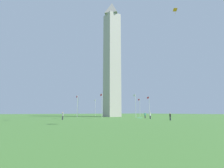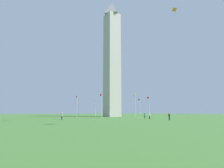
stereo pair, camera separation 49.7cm
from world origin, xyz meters
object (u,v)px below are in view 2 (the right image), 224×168
object	(u,v)px
flagpole_e	(77,105)
flagpole_w	(140,106)
person_white_shirt	(150,116)
person_gray_shirt	(62,116)
flagpole_nw	(119,107)
flagpole_s	(135,104)
kite_orange_diamond	(174,10)
person_teal_shirt	(145,115)
flagpole_n	(96,107)
picnic_blanket_near_first_person	(139,118)
flagpole_sw	(149,106)
person_black_shirt	(169,117)
obelisk_monument	(112,57)
flagpole_ne	(78,106)
flagpole_se	(102,104)

from	to	relation	value
flagpole_e	flagpole_w	size ratio (longest dim) A/B	1.00
person_white_shirt	person_gray_shirt	xyz separation A→B (m)	(7.35, 20.12, 0.04)
flagpole_e	flagpole_nw	distance (m)	26.02
flagpole_s	kite_orange_diamond	distance (m)	29.10
flagpole_nw	person_teal_shirt	bearing A→B (deg)	159.76
kite_orange_diamond	person_gray_shirt	bearing A→B (deg)	57.93
flagpole_n	picnic_blanket_near_first_person	bearing A→B (deg)	179.27
flagpole_n	person_gray_shirt	bearing A→B (deg)	142.37
kite_orange_diamond	flagpole_nw	bearing A→B (deg)	-14.99
flagpole_sw	flagpole_nw	distance (m)	19.92
flagpole_w	person_teal_shirt	bearing A→B (deg)	142.28
person_black_shirt	flagpole_w	bearing A→B (deg)	-55.42
person_black_shirt	picnic_blanket_near_first_person	xyz separation A→B (m)	(16.06, -5.52, -0.79)
flagpole_e	flagpole_w	bearing A→B (deg)	-90.00
obelisk_monument	flagpole_ne	size ratio (longest dim) A/B	6.31
obelisk_monument	flagpole_s	bearing A→B (deg)	180.00
flagpole_nw	person_white_shirt	bearing A→B (deg)	157.88
flagpole_n	picnic_blanket_near_first_person	xyz separation A→B (m)	(-30.48, 0.39, -4.13)
flagpole_se	person_teal_shirt	world-z (taller)	flagpole_se
flagpole_ne	flagpole_e	distance (m)	10.78
flagpole_ne	flagpole_sw	size ratio (longest dim) A/B	1.00
person_black_shirt	kite_orange_diamond	distance (m)	26.81
flagpole_ne	person_gray_shirt	distance (m)	31.02
flagpole_ne	flagpole_w	world-z (taller)	same
flagpole_e	kite_orange_diamond	size ratio (longest dim) A/B	4.84
flagpole_n	person_gray_shirt	size ratio (longest dim) A/B	4.35
flagpole_ne	flagpole_s	size ratio (longest dim) A/B	1.00
person_black_shirt	kite_orange_diamond	world-z (taller)	kite_orange_diamond
flagpole_sw	flagpole_w	size ratio (longest dim) A/B	1.00
flagpole_ne	person_black_shirt	size ratio (longest dim) A/B	4.70
obelisk_monument	flagpole_sw	world-z (taller)	obelisk_monument
kite_orange_diamond	person_white_shirt	bearing A→B (deg)	22.40
flagpole_e	picnic_blanket_near_first_person	xyz separation A→B (m)	(-16.40, -13.70, -4.13)
flagpole_n	flagpole_se	xyz separation A→B (m)	(-24.04, 9.96, 0.00)
flagpole_s	person_white_shirt	bearing A→B (deg)	158.76
flagpole_n	flagpole_e	bearing A→B (deg)	135.00
kite_orange_diamond	person_black_shirt	bearing A→B (deg)	97.91
flagpole_se	picnic_blanket_near_first_person	xyz separation A→B (m)	(-6.44, -9.57, -4.13)
flagpole_s	flagpole_nw	distance (m)	26.02
flagpole_n	flagpole_w	world-z (taller)	same
obelisk_monument	kite_orange_diamond	distance (m)	31.95
flagpole_se	person_white_shirt	size ratio (longest dim) A/B	4.55
flagpole_s	person_white_shirt	xyz separation A→B (m)	(-10.65, 4.14, -3.32)
flagpole_s	person_black_shirt	xyz separation A→B (m)	(-18.37, 5.91, -3.35)
flagpole_sw	person_gray_shirt	size ratio (longest dim) A/B	4.35
person_teal_shirt	person_white_shirt	bearing A→B (deg)	150.87
flagpole_sw	kite_orange_diamond	bearing A→B (deg)	152.90
flagpole_e	flagpole_sw	world-z (taller)	same
person_teal_shirt	person_gray_shirt	bearing A→B (deg)	87.55
flagpole_nw	person_black_shirt	world-z (taller)	flagpole_nw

